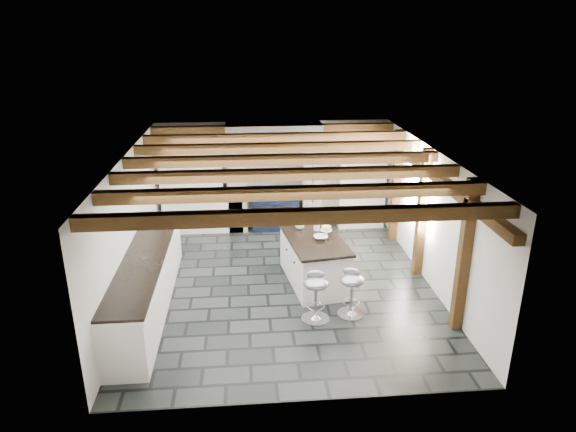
{
  "coord_description": "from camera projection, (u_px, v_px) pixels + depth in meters",
  "views": [
    {
      "loc": [
        -0.62,
        -7.93,
        4.21
      ],
      "look_at": [
        0.1,
        0.4,
        1.1
      ],
      "focal_mm": 32.0,
      "sensor_mm": 36.0,
      "label": 1
    }
  ],
  "objects": [
    {
      "name": "bar_stool_far",
      "position": [
        316.0,
        291.0,
        7.66
      ],
      "size": [
        0.44,
        0.44,
        0.79
      ],
      "rotation": [
        0.0,
        0.0,
        -0.16
      ],
      "color": "silver",
      "rests_on": "ground"
    },
    {
      "name": "room_shell",
      "position": [
        247.0,
        200.0,
        9.83
      ],
      "size": [
        6.0,
        6.03,
        6.0
      ],
      "color": "silver",
      "rests_on": "ground"
    },
    {
      "name": "ground",
      "position": [
        284.0,
        283.0,
        8.93
      ],
      "size": [
        6.0,
        6.0,
        0.0
      ],
      "primitive_type": "plane",
      "color": "black",
      "rests_on": "ground"
    },
    {
      "name": "bar_stool_near",
      "position": [
        352.0,
        287.0,
        7.79
      ],
      "size": [
        0.49,
        0.49,
        0.77
      ],
      "rotation": [
        0.0,
        0.0,
        -0.39
      ],
      "color": "silver",
      "rests_on": "ground"
    },
    {
      "name": "kitchen_island",
      "position": [
        314.0,
        259.0,
        8.84
      ],
      "size": [
        1.13,
        1.81,
        1.12
      ],
      "rotation": [
        0.0,
        0.0,
        0.15
      ],
      "color": "white",
      "rests_on": "ground"
    },
    {
      "name": "range_cooker",
      "position": [
        275.0,
        207.0,
        11.26
      ],
      "size": [
        1.0,
        0.63,
        0.99
      ],
      "color": "black",
      "rests_on": "ground"
    }
  ]
}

